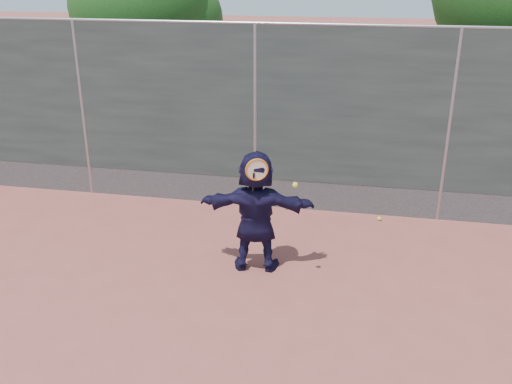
# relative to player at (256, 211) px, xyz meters

# --- Properties ---
(ground) EXTENTS (80.00, 80.00, 0.00)m
(ground) POSITION_rel_player_xyz_m (-0.42, -1.41, -0.82)
(ground) COLOR #9E4C42
(ground) RESTS_ON ground
(player) EXTENTS (1.57, 0.62, 1.65)m
(player) POSITION_rel_player_xyz_m (0.00, 0.00, 0.00)
(player) COLOR black
(player) RESTS_ON ground
(ball_ground) EXTENTS (0.07, 0.07, 0.07)m
(ball_ground) POSITION_rel_player_xyz_m (1.66, 1.85, -0.79)
(ball_ground) COLOR yellow
(ball_ground) RESTS_ON ground
(fence) EXTENTS (20.00, 0.06, 3.03)m
(fence) POSITION_rel_player_xyz_m (-0.42, 2.09, 0.76)
(fence) COLOR #38423D
(fence) RESTS_ON ground
(swing_action) EXTENTS (0.67, 0.22, 0.51)m
(swing_action) POSITION_rel_player_xyz_m (0.10, -0.21, 0.62)
(swing_action) COLOR orange
(swing_action) RESTS_ON ground
(tree_left) EXTENTS (3.15, 3.00, 4.53)m
(tree_left) POSITION_rel_player_xyz_m (-3.27, 5.14, 2.12)
(tree_left) COLOR #382314
(tree_left) RESTS_ON ground
(weed_clump) EXTENTS (0.68, 0.07, 0.30)m
(weed_clump) POSITION_rel_player_xyz_m (-0.13, 1.97, -0.69)
(weed_clump) COLOR #387226
(weed_clump) RESTS_ON ground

